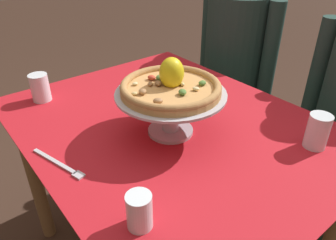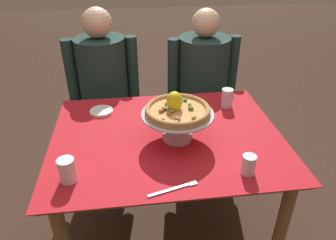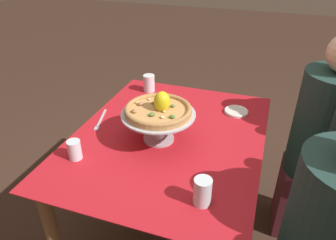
{
  "view_description": "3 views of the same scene",
  "coord_description": "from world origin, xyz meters",
  "px_view_note": "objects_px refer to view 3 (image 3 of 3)",
  "views": [
    {
      "loc": [
        0.75,
        -0.61,
        1.36
      ],
      "look_at": [
        0.03,
        -0.03,
        0.8
      ],
      "focal_mm": 34.39,
      "sensor_mm": 36.0,
      "label": 1
    },
    {
      "loc": [
        -0.17,
        -1.34,
        1.66
      ],
      "look_at": [
        0.01,
        0.02,
        0.84
      ],
      "focal_mm": 33.77,
      "sensor_mm": 36.0,
      "label": 2
    },
    {
      "loc": [
        1.25,
        0.42,
        1.64
      ],
      "look_at": [
        0.02,
        0.01,
        0.87
      ],
      "focal_mm": 33.6,
      "sensor_mm": 36.0,
      "label": 3
    }
  ],
  "objects_px": {
    "water_glass_front_left": "(149,84)",
    "dinner_fork": "(100,120)",
    "pizza": "(159,109)",
    "side_plate": "(236,111)",
    "water_glass_back_right": "(202,193)",
    "pizza_stand": "(158,121)",
    "diner_left": "(320,149)",
    "water_glass_front_right": "(75,151)"
  },
  "relations": [
    {
      "from": "water_glass_front_right",
      "to": "water_glass_back_right",
      "type": "distance_m",
      "value": 0.61
    },
    {
      "from": "water_glass_front_right",
      "to": "diner_left",
      "type": "relative_size",
      "value": 0.07
    },
    {
      "from": "pizza",
      "to": "diner_left",
      "type": "bearing_deg",
      "value": 116.86
    },
    {
      "from": "pizza_stand",
      "to": "water_glass_back_right",
      "type": "distance_m",
      "value": 0.46
    },
    {
      "from": "water_glass_front_left",
      "to": "dinner_fork",
      "type": "xyz_separation_m",
      "value": [
        0.44,
        -0.11,
        -0.04
      ]
    },
    {
      "from": "water_glass_front_left",
      "to": "water_glass_front_right",
      "type": "xyz_separation_m",
      "value": [
        0.76,
        -0.05,
        -0.01
      ]
    },
    {
      "from": "water_glass_front_left",
      "to": "water_glass_back_right",
      "type": "distance_m",
      "value": 1.01
    },
    {
      "from": "pizza",
      "to": "side_plate",
      "type": "relative_size",
      "value": 2.34
    },
    {
      "from": "water_glass_back_right",
      "to": "pizza_stand",
      "type": "bearing_deg",
      "value": -138.9
    },
    {
      "from": "pizza_stand",
      "to": "dinner_fork",
      "type": "relative_size",
      "value": 1.65
    },
    {
      "from": "water_glass_back_right",
      "to": "diner_left",
      "type": "relative_size",
      "value": 0.09
    },
    {
      "from": "pizza_stand",
      "to": "side_plate",
      "type": "distance_m",
      "value": 0.52
    },
    {
      "from": "pizza",
      "to": "side_plate",
      "type": "height_order",
      "value": "pizza"
    },
    {
      "from": "pizza",
      "to": "water_glass_front_left",
      "type": "xyz_separation_m",
      "value": [
        -0.5,
        -0.25,
        -0.12
      ]
    },
    {
      "from": "pizza",
      "to": "side_plate",
      "type": "distance_m",
      "value": 0.53
    },
    {
      "from": "side_plate",
      "to": "pizza_stand",
      "type": "bearing_deg",
      "value": -39.27
    },
    {
      "from": "water_glass_front_left",
      "to": "side_plate",
      "type": "height_order",
      "value": "water_glass_front_left"
    },
    {
      "from": "pizza_stand",
      "to": "side_plate",
      "type": "height_order",
      "value": "pizza_stand"
    },
    {
      "from": "pizza",
      "to": "dinner_fork",
      "type": "distance_m",
      "value": 0.4
    },
    {
      "from": "water_glass_front_left",
      "to": "side_plate",
      "type": "distance_m",
      "value": 0.58
    },
    {
      "from": "pizza_stand",
      "to": "water_glass_front_right",
      "type": "relative_size",
      "value": 3.9
    },
    {
      "from": "pizza_stand",
      "to": "pizza",
      "type": "height_order",
      "value": "pizza"
    },
    {
      "from": "pizza",
      "to": "water_glass_back_right",
      "type": "distance_m",
      "value": 0.47
    },
    {
      "from": "water_glass_back_right",
      "to": "side_plate",
      "type": "distance_m",
      "value": 0.74
    },
    {
      "from": "pizza",
      "to": "water_glass_front_right",
      "type": "distance_m",
      "value": 0.42
    },
    {
      "from": "water_glass_back_right",
      "to": "dinner_fork",
      "type": "relative_size",
      "value": 0.52
    },
    {
      "from": "dinner_fork",
      "to": "diner_left",
      "type": "height_order",
      "value": "diner_left"
    },
    {
      "from": "water_glass_front_left",
      "to": "water_glass_back_right",
      "type": "height_order",
      "value": "water_glass_back_right"
    },
    {
      "from": "water_glass_back_right",
      "to": "dinner_fork",
      "type": "xyz_separation_m",
      "value": [
        -0.41,
        -0.66,
        -0.05
      ]
    },
    {
      "from": "water_glass_back_right",
      "to": "diner_left",
      "type": "bearing_deg",
      "value": 146.5
    },
    {
      "from": "pizza_stand",
      "to": "pizza",
      "type": "xyz_separation_m",
      "value": [
        -0.0,
        0.0,
        0.06
      ]
    },
    {
      "from": "side_plate",
      "to": "dinner_fork",
      "type": "bearing_deg",
      "value": -64.15
    },
    {
      "from": "water_glass_front_right",
      "to": "dinner_fork",
      "type": "bearing_deg",
      "value": -169.9
    },
    {
      "from": "pizza_stand",
      "to": "side_plate",
      "type": "relative_size",
      "value": 2.62
    },
    {
      "from": "pizza",
      "to": "water_glass_front_right",
      "type": "xyz_separation_m",
      "value": [
        0.26,
        -0.3,
        -0.13
      ]
    },
    {
      "from": "water_glass_front_left",
      "to": "pizza",
      "type": "bearing_deg",
      "value": 26.85
    },
    {
      "from": "pizza",
      "to": "water_glass_front_left",
      "type": "height_order",
      "value": "pizza"
    },
    {
      "from": "water_glass_front_right",
      "to": "dinner_fork",
      "type": "height_order",
      "value": "water_glass_front_right"
    },
    {
      "from": "water_glass_back_right",
      "to": "dinner_fork",
      "type": "distance_m",
      "value": 0.78
    },
    {
      "from": "pizza",
      "to": "diner_left",
      "type": "xyz_separation_m",
      "value": [
        -0.4,
        0.8,
        -0.32
      ]
    },
    {
      "from": "pizza",
      "to": "water_glass_front_left",
      "type": "bearing_deg",
      "value": -153.15
    },
    {
      "from": "diner_left",
      "to": "water_glass_front_left",
      "type": "bearing_deg",
      "value": -95.2
    }
  ]
}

